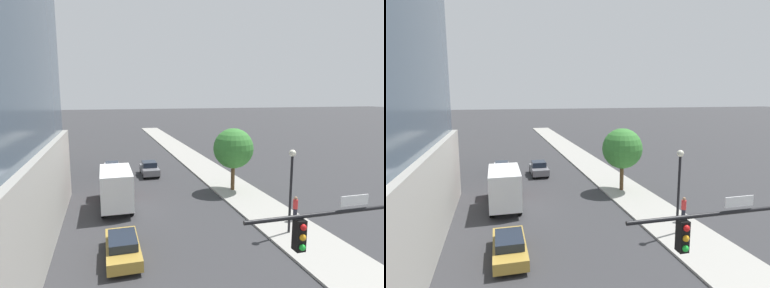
# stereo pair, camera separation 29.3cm
# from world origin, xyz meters

# --- Properties ---
(sidewalk) EXTENTS (4.18, 120.00, 0.15)m
(sidewalk) POSITION_xyz_m (8.81, 20.00, 0.07)
(sidewalk) COLOR #9E9B93
(sidewalk) RESTS_ON ground
(construction_building) EXTENTS (20.91, 22.42, 31.59)m
(construction_building) POSITION_xyz_m (-18.61, 50.42, 13.81)
(construction_building) COLOR gray
(construction_building) RESTS_ON ground
(traffic_light_pole) EXTENTS (6.33, 0.48, 5.59)m
(traffic_light_pole) POSITION_xyz_m (5.03, 2.28, 4.04)
(traffic_light_pole) COLOR black
(traffic_light_pole) RESTS_ON sidewalk
(street_lamp) EXTENTS (0.44, 0.44, 5.51)m
(street_lamp) POSITION_xyz_m (8.33, 11.22, 3.78)
(street_lamp) COLOR black
(street_lamp) RESTS_ON sidewalk
(street_tree) EXTENTS (3.77, 3.77, 5.86)m
(street_tree) POSITION_xyz_m (8.50, 21.12, 4.11)
(street_tree) COLOR brown
(street_tree) RESTS_ON sidewalk
(car_gold) EXTENTS (1.82, 4.52, 1.33)m
(car_gold) POSITION_xyz_m (-2.37, 10.98, 0.67)
(car_gold) COLOR #AD8938
(car_gold) RESTS_ON ground
(car_silver) EXTENTS (1.73, 4.01, 1.38)m
(car_silver) POSITION_xyz_m (-2.37, 31.44, 0.68)
(car_silver) COLOR #B7B7BC
(car_silver) RESTS_ON ground
(car_gray) EXTENTS (1.82, 4.09, 1.57)m
(car_gray) POSITION_xyz_m (1.70, 29.23, 0.78)
(car_gray) COLOR slate
(car_gray) RESTS_ON ground
(box_truck) EXTENTS (2.38, 7.00, 3.31)m
(box_truck) POSITION_xyz_m (-2.37, 19.51, 1.83)
(box_truck) COLOR #B21E1E
(box_truck) RESTS_ON ground
(pedestrian_red_shirt) EXTENTS (0.34, 0.34, 1.75)m
(pedestrian_red_shirt) POSITION_xyz_m (9.89, 12.91, 1.05)
(pedestrian_red_shirt) COLOR black
(pedestrian_red_shirt) RESTS_ON sidewalk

